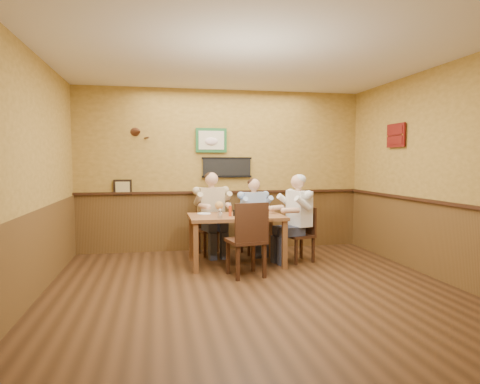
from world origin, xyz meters
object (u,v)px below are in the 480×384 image
object	(u,v)px
chair_back_left	(211,229)
diner_white_elder	(299,223)
cola_tumbler	(262,213)
water_glass_mid	(244,212)
chair_back_right	(253,230)
chair_right_end	(299,234)
pepper_shaker	(234,213)
salt_shaker	(220,212)
chair_near_side	(246,239)
diner_tan_shirt	(211,218)
diner_blue_polo	(253,220)
hot_sauce_bottle	(230,210)
water_glass_left	(220,214)
dining_table	(236,221)

from	to	relation	value
chair_back_left	diner_white_elder	xyz separation A→B (m)	(1.28, -0.74, 0.17)
cola_tumbler	water_glass_mid	bearing A→B (deg)	-174.50
chair_back_right	chair_right_end	world-z (taller)	chair_right_end
chair_right_end	pepper_shaker	distance (m)	1.11
salt_shaker	pepper_shaker	distance (m)	0.21
chair_near_side	diner_tan_shirt	world-z (taller)	diner_tan_shirt
diner_tan_shirt	diner_blue_polo	xyz separation A→B (m)	(0.71, -0.03, -0.05)
diner_blue_polo	hot_sauce_bottle	distance (m)	1.03
salt_shaker	pepper_shaker	size ratio (longest dim) A/B	1.10
water_glass_left	salt_shaker	bearing A→B (deg)	81.50
cola_tumbler	chair_near_side	bearing A→B (deg)	-126.37
water_glass_left	cola_tumbler	xyz separation A→B (m)	(0.64, 0.08, -0.00)
diner_tan_shirt	dining_table	bearing A→B (deg)	-80.17
diner_blue_polo	salt_shaker	world-z (taller)	diner_blue_polo
chair_right_end	hot_sauce_bottle	size ratio (longest dim) A/B	4.81
chair_near_side	chair_right_end	bearing A→B (deg)	-155.50
water_glass_mid	pepper_shaker	xyz separation A→B (m)	(-0.12, 0.13, -0.02)
dining_table	hot_sauce_bottle	size ratio (longest dim) A/B	7.92
chair_back_right	diner_tan_shirt	bearing A→B (deg)	165.79
chair_back_left	water_glass_mid	bearing A→B (deg)	-80.50
chair_back_left	water_glass_mid	distance (m)	1.11
chair_right_end	diner_tan_shirt	bearing A→B (deg)	-135.97
chair_right_end	chair_near_side	distance (m)	1.20
chair_back_right	diner_white_elder	bearing A→B (deg)	-62.87
diner_tan_shirt	water_glass_mid	world-z (taller)	diner_tan_shirt
dining_table	diner_white_elder	bearing A→B (deg)	1.18
chair_back_left	chair_back_right	distance (m)	0.71
dining_table	chair_back_left	bearing A→B (deg)	110.42
chair_back_right	diner_tan_shirt	distance (m)	0.74
chair_back_left	chair_back_right	bearing A→B (deg)	-13.19
diner_tan_shirt	chair_near_side	bearing A→B (deg)	-88.84
water_glass_mid	chair_back_left	bearing A→B (deg)	110.09
chair_back_left	salt_shaker	distance (m)	0.85
cola_tumbler	pepper_shaker	size ratio (longest dim) A/B	1.10
dining_table	water_glass_mid	size ratio (longest dim) A/B	10.96
chair_right_end	hot_sauce_bottle	world-z (taller)	hot_sauce_bottle
chair_back_left	pepper_shaker	distance (m)	0.95
diner_tan_shirt	diner_blue_polo	size ratio (longest dim) A/B	1.08
dining_table	pepper_shaker	distance (m)	0.17
chair_right_end	hot_sauce_bottle	bearing A→B (deg)	-99.21
chair_back_left	chair_right_end	distance (m)	1.47
diner_white_elder	pepper_shaker	distance (m)	1.06
hot_sauce_bottle	pepper_shaker	distance (m)	0.08
hot_sauce_bottle	chair_back_right	bearing A→B (deg)	57.21
chair_back_left	chair_back_right	world-z (taller)	chair_back_left
diner_blue_polo	cola_tumbler	size ratio (longest dim) A/B	11.19
chair_back_left	cola_tumbler	size ratio (longest dim) A/B	8.48
chair_back_left	chair_near_side	bearing A→B (deg)	-88.84
chair_back_left	hot_sauce_bottle	bearing A→B (deg)	-89.28
diner_white_elder	hot_sauce_bottle	world-z (taller)	diner_white_elder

